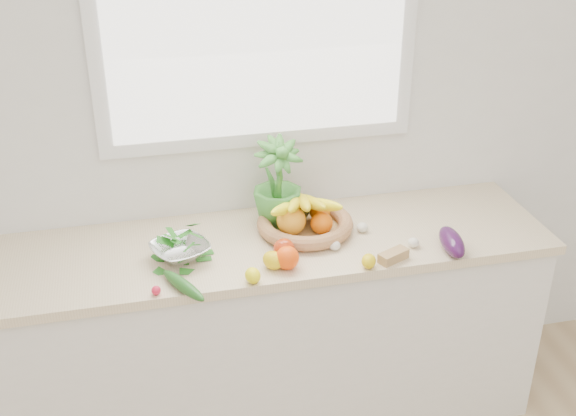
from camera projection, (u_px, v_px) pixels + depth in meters
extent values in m
cube|color=white|center=(258.00, 109.00, 2.95)|extent=(4.50, 0.02, 2.70)
cube|color=silver|center=(276.00, 334.00, 3.12)|extent=(2.20, 0.58, 0.86)
cube|color=beige|center=(275.00, 244.00, 2.91)|extent=(2.24, 0.62, 0.04)
cube|color=white|center=(257.00, 11.00, 2.75)|extent=(1.30, 0.03, 1.10)
cube|color=white|center=(258.00, 12.00, 2.74)|extent=(1.18, 0.01, 0.98)
sphere|color=#FF4A08|center=(287.00, 258.00, 2.69)|extent=(0.11, 0.11, 0.09)
ellipsoid|color=#FFEF0D|center=(253.00, 275.00, 2.62)|extent=(0.06, 0.08, 0.06)
ellipsoid|color=yellow|center=(369.00, 261.00, 2.71)|extent=(0.08, 0.08, 0.05)
ellipsoid|color=yellow|center=(273.00, 260.00, 2.70)|extent=(0.10, 0.11, 0.07)
sphere|color=#B3300E|center=(284.00, 249.00, 2.76)|extent=(0.11, 0.11, 0.08)
cube|color=tan|center=(393.00, 256.00, 2.76)|extent=(0.13, 0.10, 0.04)
ellipsoid|color=beige|center=(335.00, 245.00, 2.82)|extent=(0.05, 0.05, 0.04)
ellipsoid|color=white|center=(362.00, 227.00, 2.95)|extent=(0.06, 0.06, 0.04)
ellipsoid|color=white|center=(413.00, 243.00, 2.85)|extent=(0.06, 0.06, 0.04)
ellipsoid|color=#33103A|center=(452.00, 242.00, 2.80)|extent=(0.10, 0.22, 0.08)
ellipsoid|color=#194E16|center=(183.00, 285.00, 2.57)|extent=(0.16, 0.24, 0.05)
sphere|color=red|center=(156.00, 290.00, 2.55)|extent=(0.04, 0.04, 0.03)
imported|color=#3E8631|center=(277.00, 182.00, 2.93)|extent=(0.24, 0.24, 0.37)
cylinder|color=tan|center=(305.00, 229.00, 2.97)|extent=(0.37, 0.37, 0.01)
torus|color=tan|center=(305.00, 223.00, 2.96)|extent=(0.43, 0.43, 0.06)
sphere|color=#FFA41F|center=(291.00, 220.00, 2.90)|extent=(0.13, 0.13, 0.12)
sphere|color=orange|center=(322.00, 223.00, 2.91)|extent=(0.10, 0.10, 0.09)
sphere|color=orange|center=(320.00, 212.00, 3.00)|extent=(0.09, 0.09, 0.09)
ellipsoid|color=black|center=(299.00, 208.00, 3.00)|extent=(0.11, 0.11, 0.12)
ellipsoid|color=#FFFB15|center=(288.00, 208.00, 2.89)|extent=(0.22, 0.22, 0.11)
ellipsoid|color=yellow|center=(295.00, 204.00, 2.90)|extent=(0.15, 0.26, 0.11)
ellipsoid|color=yellow|center=(303.00, 202.00, 2.90)|extent=(0.07, 0.27, 0.11)
ellipsoid|color=yellow|center=(311.00, 202.00, 2.91)|extent=(0.10, 0.27, 0.11)
ellipsoid|color=#FFEE15|center=(319.00, 204.00, 2.92)|extent=(0.18, 0.25, 0.11)
cylinder|color=silver|center=(181.00, 258.00, 2.76)|extent=(0.11, 0.11, 0.02)
imported|color=silver|center=(180.00, 250.00, 2.75)|extent=(0.28, 0.28, 0.05)
ellipsoid|color=#1B6F1F|center=(179.00, 241.00, 2.73)|extent=(0.21, 0.21, 0.07)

